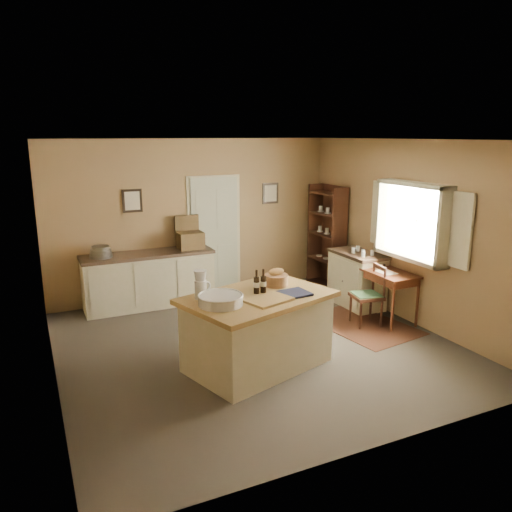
{
  "coord_description": "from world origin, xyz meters",
  "views": [
    {
      "loc": [
        -2.63,
        -5.65,
        2.76
      ],
      "look_at": [
        0.16,
        0.33,
        1.15
      ],
      "focal_mm": 35.0,
      "sensor_mm": 36.0,
      "label": 1
    }
  ],
  "objects_px": {
    "right_cabinet": "(357,279)",
    "shelving_unit": "(329,237)",
    "desk_chair": "(367,296)",
    "work_island": "(257,329)",
    "writing_desk": "(388,278)",
    "sideboard": "(149,278)"
  },
  "relations": [
    {
      "from": "writing_desk",
      "to": "desk_chair",
      "type": "bearing_deg",
      "value": -178.87
    },
    {
      "from": "right_cabinet",
      "to": "shelving_unit",
      "type": "bearing_deg",
      "value": 82.27
    },
    {
      "from": "work_island",
      "to": "shelving_unit",
      "type": "xyz_separation_m",
      "value": [
        2.59,
        2.44,
        0.46
      ]
    },
    {
      "from": "work_island",
      "to": "right_cabinet",
      "type": "bearing_deg",
      "value": 11.75
    },
    {
      "from": "right_cabinet",
      "to": "desk_chair",
      "type": "bearing_deg",
      "value": -116.86
    },
    {
      "from": "writing_desk",
      "to": "right_cabinet",
      "type": "xyz_separation_m",
      "value": [
        -0.0,
        0.77,
        -0.21
      ]
    },
    {
      "from": "desk_chair",
      "to": "right_cabinet",
      "type": "distance_m",
      "value": 0.87
    },
    {
      "from": "sideboard",
      "to": "desk_chair",
      "type": "bearing_deg",
      "value": -39.14
    },
    {
      "from": "desk_chair",
      "to": "right_cabinet",
      "type": "height_order",
      "value": "right_cabinet"
    },
    {
      "from": "work_island",
      "to": "sideboard",
      "type": "distance_m",
      "value": 2.84
    },
    {
      "from": "work_island",
      "to": "right_cabinet",
      "type": "distance_m",
      "value": 2.79
    },
    {
      "from": "desk_chair",
      "to": "writing_desk",
      "type": "bearing_deg",
      "value": 11.39
    },
    {
      "from": "shelving_unit",
      "to": "desk_chair",
      "type": "bearing_deg",
      "value": -106.13
    },
    {
      "from": "work_island",
      "to": "desk_chair",
      "type": "bearing_deg",
      "value": -1.69
    },
    {
      "from": "sideboard",
      "to": "right_cabinet",
      "type": "distance_m",
      "value": 3.41
    },
    {
      "from": "writing_desk",
      "to": "work_island",
      "type": "bearing_deg",
      "value": -166.93
    },
    {
      "from": "sideboard",
      "to": "writing_desk",
      "type": "height_order",
      "value": "sideboard"
    },
    {
      "from": "desk_chair",
      "to": "shelving_unit",
      "type": "height_order",
      "value": "shelving_unit"
    },
    {
      "from": "work_island",
      "to": "desk_chair",
      "type": "xyz_separation_m",
      "value": [
        2.05,
        0.56,
        -0.04
      ]
    },
    {
      "from": "desk_chair",
      "to": "sideboard",
      "type": "bearing_deg",
      "value": 151.12
    },
    {
      "from": "work_island",
      "to": "right_cabinet",
      "type": "relative_size",
      "value": 2.0
    },
    {
      "from": "desk_chair",
      "to": "work_island",
      "type": "bearing_deg",
      "value": -154.46
    }
  ]
}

